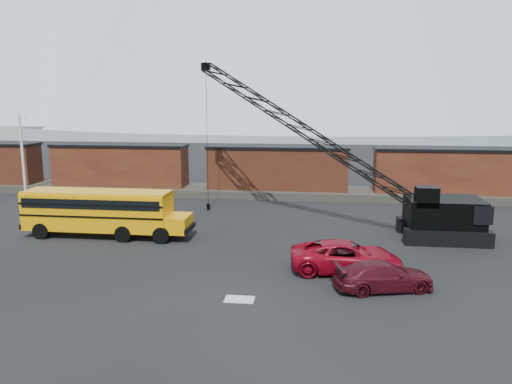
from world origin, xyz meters
TOP-DOWN VIEW (x-y plane):
  - ground at (0.00, 0.00)m, footprint 160.00×160.00m
  - gravel_berm at (0.00, 22.00)m, footprint 120.00×5.00m
  - boxcar_west_near at (-16.00, 22.00)m, footprint 13.70×3.10m
  - boxcar_mid at (0.00, 22.00)m, footprint 13.70×3.10m
  - boxcar_east_near at (16.00, 22.00)m, footprint 13.70×3.10m
  - utility_pole at (-24.00, 18.00)m, footprint 1.40×0.24m
  - snow_patch at (0.50, -4.00)m, footprint 1.40×0.90m
  - school_bus at (-10.55, 5.69)m, footprint 11.65×2.65m
  - red_pickup at (5.65, 0.65)m, footprint 6.24×3.23m
  - maroon_suv at (7.39, -1.84)m, footprint 5.28×3.25m
  - crawler_crane at (2.89, 11.40)m, footprint 20.92×9.12m

SIDE VIEW (x-z plane):
  - ground at x=0.00m, z-range 0.00..0.00m
  - snow_patch at x=0.50m, z-range 0.00..0.02m
  - gravel_berm at x=0.00m, z-range 0.00..0.70m
  - maroon_suv at x=7.39m, z-range 0.00..1.43m
  - red_pickup at x=5.65m, z-range 0.00..1.68m
  - school_bus at x=-10.55m, z-range 0.20..3.39m
  - boxcar_west_near at x=-16.00m, z-range 0.68..4.85m
  - boxcar_mid at x=0.00m, z-range 0.68..4.85m
  - boxcar_east_near at x=16.00m, z-range 0.68..4.85m
  - utility_pole at x=-24.00m, z-range 0.15..8.15m
  - crawler_crane at x=2.89m, z-range 0.83..13.25m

